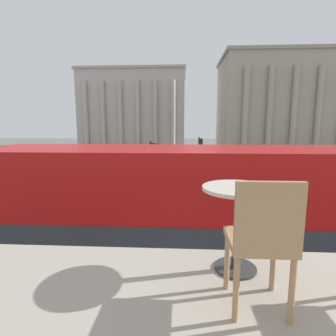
% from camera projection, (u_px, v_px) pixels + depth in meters
% --- Properties ---
extents(double_decker_bus, '(10.77, 2.73, 4.20)m').
position_uv_depth(double_decker_bus, '(203.00, 223.00, 6.50)').
color(double_decker_bus, black).
rests_on(double_decker_bus, ground_plane).
extents(cafe_dining_table, '(0.60, 0.60, 0.73)m').
position_uv_depth(cafe_dining_table, '(238.00, 210.00, 2.19)').
color(cafe_dining_table, '#2D2D30').
rests_on(cafe_dining_table, cafe_floor_slab).
extents(cafe_chair_0, '(0.40, 0.40, 0.91)m').
position_uv_depth(cafe_chair_0, '(262.00, 238.00, 1.67)').
color(cafe_chair_0, '#A87F56').
rests_on(cafe_chair_0, cafe_floor_slab).
extents(plaza_building_left, '(23.52, 15.46, 16.97)m').
position_uv_depth(plaza_building_left, '(135.00, 110.00, 61.52)').
color(plaza_building_left, '#BCB2A8').
rests_on(plaza_building_left, ground_plane).
extents(plaza_building_right, '(27.71, 14.06, 16.53)m').
position_uv_depth(plaza_building_right, '(300.00, 106.00, 45.79)').
color(plaza_building_right, '#A39984').
rests_on(plaza_building_right, ground_plane).
extents(traffic_light_near, '(0.42, 0.24, 3.92)m').
position_uv_depth(traffic_light_near, '(152.00, 167.00, 14.09)').
color(traffic_light_near, black).
rests_on(traffic_light_near, ground_plane).
extents(traffic_light_mid, '(0.42, 0.24, 3.85)m').
position_uv_depth(traffic_light_mid, '(200.00, 154.00, 21.11)').
color(traffic_light_mid, black).
rests_on(traffic_light_mid, ground_plane).
extents(pedestrian_yellow, '(0.32, 0.32, 1.61)m').
position_uv_depth(pedestrian_yellow, '(285.00, 172.00, 21.73)').
color(pedestrian_yellow, '#282B33').
rests_on(pedestrian_yellow, ground_plane).
extents(pedestrian_grey, '(0.32, 0.32, 1.80)m').
position_uv_depth(pedestrian_grey, '(256.00, 182.00, 17.27)').
color(pedestrian_grey, '#282B33').
rests_on(pedestrian_grey, ground_plane).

